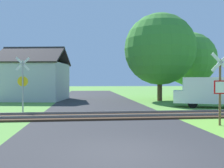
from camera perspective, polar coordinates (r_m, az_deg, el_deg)
The scene contains 9 objects.
ground_plane at distance 7.00m, azimuth 3.23°, elevation -15.89°, with size 160.00×160.00×0.00m, color #5B933D.
road_asphalt at distance 8.91m, azimuth 1.07°, elevation -12.21°, with size 7.41×80.00×0.01m, color #2D2D30.
rail_track at distance 13.87m, azimuth -1.62°, elevation -7.28°, with size 60.00×2.60×0.22m.
stop_sign_near at distance 12.07m, azimuth 23.51°, elevation -0.36°, with size 0.88×0.16×3.25m.
crossing_sign_far at distance 16.61m, azimuth -19.73°, elevation 0.72°, with size 0.87×0.19×3.49m.
house at distance 26.92m, azimuth -17.34°, elevation 0.82°, with size 7.23×7.08×5.48m.
tree_far at distance 31.35m, azimuth 17.28°, elevation 5.47°, with size 6.33×6.33×7.74m.
tree_right at distance 25.16m, azimuth 10.87°, elevation 7.80°, with size 7.01×7.01×8.58m.
mail_truck at distance 19.90m, azimuth 21.44°, elevation -1.46°, with size 5.24×3.46×2.24m.
Camera 1 is at (-1.10, -6.61, 2.01)m, focal length 40.00 mm.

